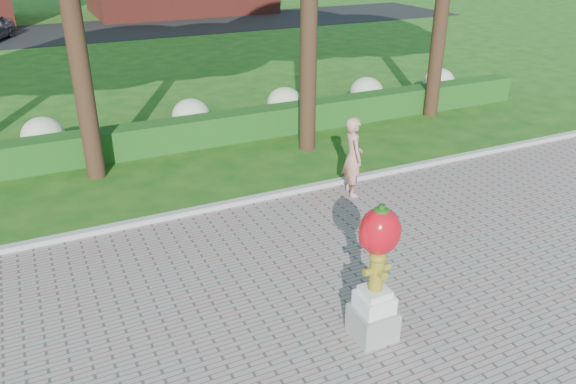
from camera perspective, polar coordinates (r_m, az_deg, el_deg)
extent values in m
plane|color=#144E13|center=(9.69, -1.63, -9.24)|extent=(100.00, 100.00, 0.00)
cube|color=#ADADA5|center=(12.08, -7.44, -1.57)|extent=(40.00, 0.18, 0.15)
cube|color=#1B4814|center=(15.53, -12.27, 5.56)|extent=(24.00, 0.70, 0.80)
ellipsoid|color=#A1AC83|center=(16.10, -23.62, 5.25)|extent=(1.10, 1.10, 0.99)
ellipsoid|color=#A1AC83|center=(16.63, -9.82, 7.63)|extent=(1.10, 1.10, 0.99)
ellipsoid|color=#A1AC83|center=(17.63, -0.34, 9.01)|extent=(1.10, 1.10, 0.99)
ellipsoid|color=#A1AC83|center=(19.05, 7.98, 10.01)|extent=(1.10, 1.10, 0.99)
ellipsoid|color=#A1AC83|center=(20.81, 15.06, 10.69)|extent=(1.10, 1.10, 0.99)
cube|color=black|center=(35.89, -20.81, 14.93)|extent=(50.00, 8.00, 0.02)
cylinder|color=black|center=(13.59, -20.65, 13.51)|extent=(0.44, 0.44, 6.16)
cylinder|color=black|center=(14.58, 2.15, 17.97)|extent=(0.44, 0.44, 7.28)
cylinder|color=black|center=(18.28, 15.23, 16.43)|extent=(0.44, 0.44, 5.88)
cube|color=gray|center=(8.49, 8.59, -12.97)|extent=(0.59, 0.59, 0.47)
cube|color=silver|center=(8.26, 8.76, -10.97)|extent=(0.48, 0.48, 0.26)
cube|color=silver|center=(8.16, 8.84, -9.95)|extent=(0.38, 0.38, 0.09)
cylinder|color=olive|center=(7.99, 8.99, -8.13)|extent=(0.21, 0.21, 0.53)
ellipsoid|color=olive|center=(7.85, 9.12, -6.52)|extent=(0.24, 0.24, 0.17)
cylinder|color=olive|center=(7.88, 8.10, -8.07)|extent=(0.11, 0.10, 0.10)
cylinder|color=olive|center=(8.03, 9.92, -7.52)|extent=(0.11, 0.10, 0.10)
cylinder|color=olive|center=(7.86, 9.59, -8.29)|extent=(0.11, 0.11, 0.11)
cylinder|color=olive|center=(7.81, 9.16, -6.05)|extent=(0.08, 0.08, 0.05)
ellipsoid|color=red|center=(7.64, 9.32, -3.94)|extent=(0.59, 0.53, 0.68)
ellipsoid|color=red|center=(7.57, 8.25, -4.34)|extent=(0.29, 0.29, 0.43)
ellipsoid|color=red|center=(7.74, 10.36, -3.78)|extent=(0.29, 0.29, 0.43)
cylinder|color=#1C5112|center=(7.49, 9.50, -1.67)|extent=(0.09, 0.09, 0.11)
ellipsoid|color=#1C5112|center=(7.50, 9.49, -1.86)|extent=(0.23, 0.23, 0.08)
imported|color=tan|center=(12.42, 6.62, 3.60)|extent=(0.54, 0.72, 1.79)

